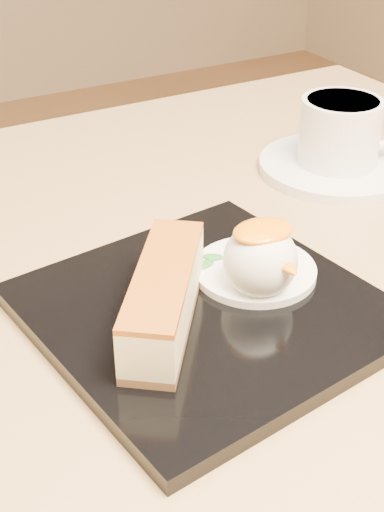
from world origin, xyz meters
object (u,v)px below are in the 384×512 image
cheesecake (164,297)px  saucer (336,166)px  ice_cream_scoop (260,260)px  coffee_cup (342,130)px  table (253,433)px  dessert_plate (206,311)px

cheesecake → saucer: size_ratio=0.83×
ice_cream_scoop → saucer: ice_cream_scoop is taller
cheesecake → ice_cream_scoop: (0.08, -0.00, 0.00)m
saucer → ice_cream_scoop: bearing=-142.1°
coffee_cup → cheesecake: bearing=-131.1°
saucer → table: bearing=-143.4°
cheesecake → coffee_cup: size_ratio=1.23×
table → dessert_plate: 0.17m
cheesecake → saucer: bearing=-23.4°
dessert_plate → saucer: dessert_plate is taller
ice_cream_scoop → table: bearing=48.8°
table → coffee_cup: coffee_cup is taller
table → dessert_plate: size_ratio=3.64×
table → saucer: 0.27m
saucer → cheesecake: bearing=-150.7°
ice_cream_scoop → saucer: size_ratio=0.35×
coffee_cup → ice_cream_scoop: bearing=-122.5°
dessert_plate → saucer: size_ratio=1.47×
ice_cream_scoop → saucer: 0.25m
saucer → coffee_cup: bearing=-19.9°
table → saucer: (0.17, 0.13, 0.16)m
ice_cream_scoop → coffee_cup: 0.24m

